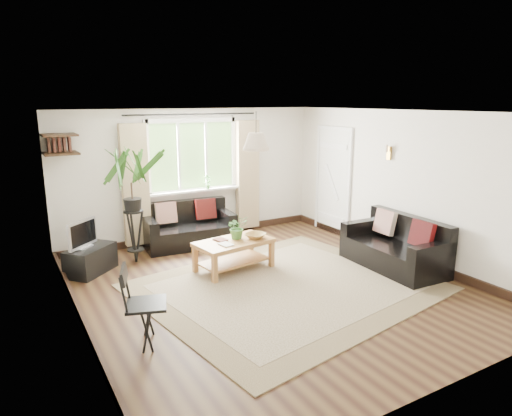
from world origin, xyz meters
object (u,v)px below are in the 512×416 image
folding_chair (147,306)px  sofa_right (394,244)px  coffee_table (234,255)px  tv_stand (91,260)px  palm_stand (133,206)px  sofa_back (189,226)px

folding_chair → sofa_right: bearing=-66.6°
sofa_right → coffee_table: size_ratio=1.40×
tv_stand → folding_chair: size_ratio=0.86×
folding_chair → palm_stand: bearing=5.9°
sofa_right → coffee_table: bearing=-115.8°
sofa_back → sofa_right: (2.31, -2.63, 0.01)m
sofa_right → tv_stand: size_ratio=2.15×
sofa_back → tv_stand: sofa_back is taller
sofa_back → tv_stand: (-1.79, -0.49, -0.16)m
sofa_back → palm_stand: (-1.07, -0.36, 0.55)m
sofa_right → palm_stand: bearing=-121.8°
palm_stand → coffee_table: bearing=-43.0°
sofa_right → palm_stand: palm_stand is taller
tv_stand → folding_chair: 2.47m
coffee_table → folding_chair: (-1.80, -1.47, 0.20)m
sofa_back → palm_stand: size_ratio=0.85×
sofa_right → folding_chair: size_ratio=1.85×
sofa_right → tv_stand: bearing=-115.6°
coffee_table → folding_chair: size_ratio=1.32×
coffee_table → folding_chair: bearing=-140.8°
coffee_table → tv_stand: bearing=152.7°
folding_chair → sofa_back: bearing=-10.6°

